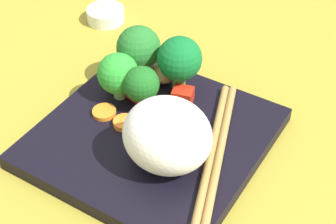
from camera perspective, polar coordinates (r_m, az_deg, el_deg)
ground_plane at (r=60.48cm, az=-1.65°, el=-3.99°), size 110.00×110.00×2.00cm
square_plate at (r=59.17cm, az=-1.68°, el=-2.73°), size 24.17×24.17×1.71cm
rice_mound at (r=52.51cm, az=-0.08°, el=-2.53°), size 10.32×9.49×7.82cm
broccoli_floret_0 at (r=59.52cm, az=-2.86°, el=2.95°), size 4.11×4.11×5.56cm
broccoli_floret_1 at (r=61.34cm, az=-5.34°, el=4.03°), size 4.82×4.82×5.87cm
broccoli_floret_2 at (r=61.41cm, az=1.24°, el=5.60°), size 5.22×5.22×7.20cm
broccoli_floret_3 at (r=64.13cm, az=-3.14°, el=6.77°), size 5.35×5.35×6.75cm
carrot_slice_0 at (r=61.35cm, az=-0.28°, el=0.70°), size 2.64×2.64×0.63cm
carrot_slice_1 at (r=64.87cm, az=-3.78°, el=3.31°), size 2.81×2.81×0.76cm
carrot_slice_2 at (r=64.13cm, az=-1.94°, el=2.69°), size 2.61×2.61×0.46cm
carrot_slice_3 at (r=59.22cm, az=-2.36°, el=-1.18°), size 4.04×4.04×0.59cm
carrot_slice_4 at (r=59.35cm, az=-4.67°, el=-1.15°), size 3.18×3.18×0.65cm
carrot_slice_5 at (r=61.02cm, az=-6.82°, el=-0.01°), size 2.76×2.76×0.50cm
pepper_chunk_0 at (r=65.38cm, az=-5.49°, el=3.91°), size 3.45×3.37×1.43cm
pepper_chunk_1 at (r=61.77cm, az=1.70°, el=1.72°), size 2.79×2.57×1.79cm
pepper_chunk_2 at (r=62.41cm, az=-3.27°, el=2.51°), size 2.48×2.45×2.39cm
chicken_piece_0 at (r=64.88cm, az=-0.58°, el=4.15°), size 4.32×4.14×2.08cm
chopstick_pair at (r=56.21cm, az=5.15°, el=-4.05°), size 9.21×19.96×0.86cm
sauce_cup at (r=79.93cm, az=-6.66°, el=10.25°), size 5.48×5.48×1.96cm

